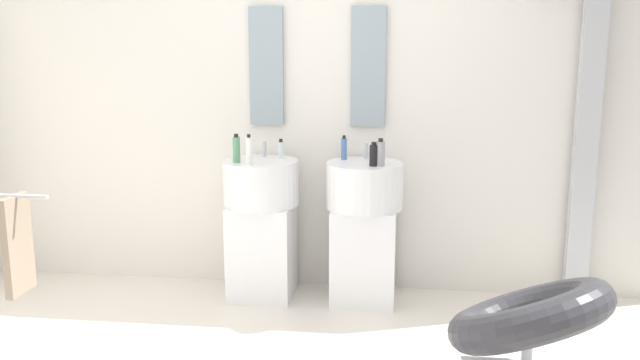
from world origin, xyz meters
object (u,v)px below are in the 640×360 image
(pedestal_sink_right, at_px, (364,227))
(soap_bottle_blue, at_px, (344,149))
(soap_bottle_white, at_px, (249,151))
(pedestal_sink_left, at_px, (262,223))
(soap_bottle_clear, at_px, (281,150))
(soap_bottle_grey, at_px, (381,153))
(lounge_chair, at_px, (529,325))
(soap_bottle_green, at_px, (236,149))
(towel_rack, at_px, (12,249))
(shower_column, at_px, (584,134))
(soap_bottle_black, at_px, (374,155))

(pedestal_sink_right, height_order, soap_bottle_blue, soap_bottle_blue)
(soap_bottle_white, bearing_deg, pedestal_sink_left, 77.97)
(soap_bottle_clear, bearing_deg, soap_bottle_white, -121.49)
(soap_bottle_clear, relative_size, soap_bottle_grey, 0.76)
(lounge_chair, bearing_deg, soap_bottle_green, 147.91)
(soap_bottle_green, bearing_deg, pedestal_sink_left, 33.97)
(towel_rack, bearing_deg, pedestal_sink_left, 47.79)
(lounge_chair, bearing_deg, soap_bottle_grey, 126.05)
(shower_column, relative_size, lounge_chair, 1.86)
(pedestal_sink_right, height_order, soap_bottle_grey, soap_bottle_grey)
(towel_rack, height_order, soap_bottle_grey, soap_bottle_grey)
(soap_bottle_grey, bearing_deg, soap_bottle_black, -171.40)
(towel_rack, relative_size, soap_bottle_white, 5.05)
(shower_column, relative_size, soap_bottle_clear, 16.11)
(soap_bottle_grey, bearing_deg, soap_bottle_green, 179.49)
(soap_bottle_white, xyz_separation_m, soap_bottle_grey, (0.79, 0.07, -0.01))
(shower_column, distance_m, soap_bottle_black, 1.31)
(soap_bottle_clear, bearing_deg, towel_rack, -133.23)
(soap_bottle_blue, distance_m, soap_bottle_black, 0.28)
(pedestal_sink_left, height_order, towel_rack, pedestal_sink_left)
(shower_column, xyz_separation_m, soap_bottle_green, (-2.13, -0.27, -0.10))
(soap_bottle_blue, bearing_deg, soap_bottle_white, -154.69)
(pedestal_sink_right, distance_m, soap_bottle_green, 0.94)
(soap_bottle_white, bearing_deg, soap_bottle_green, 142.59)
(pedestal_sink_left, distance_m, soap_bottle_grey, 0.91)
(soap_bottle_blue, bearing_deg, soap_bottle_clear, -177.79)
(soap_bottle_blue, bearing_deg, pedestal_sink_left, -169.16)
(soap_bottle_green, relative_size, soap_bottle_black, 1.23)
(soap_bottle_blue, bearing_deg, shower_column, 3.02)
(soap_bottle_green, xyz_separation_m, soap_bottle_black, (0.85, -0.01, -0.02))
(pedestal_sink_left, height_order, soap_bottle_white, soap_bottle_white)
(pedestal_sink_left, distance_m, soap_bottle_blue, 0.72)
(soap_bottle_black, height_order, soap_bottle_white, soap_bottle_white)
(towel_rack, xyz_separation_m, soap_bottle_clear, (1.14, 1.21, 0.33))
(towel_rack, relative_size, soap_bottle_grey, 5.66)
(soap_bottle_blue, xyz_separation_m, soap_bottle_white, (-0.56, -0.26, 0.02))
(soap_bottle_blue, bearing_deg, soap_bottle_black, -45.70)
(pedestal_sink_right, bearing_deg, pedestal_sink_left, 180.00)
(lounge_chair, relative_size, soap_bottle_white, 5.85)
(lounge_chair, distance_m, soap_bottle_white, 1.91)
(soap_bottle_black, bearing_deg, shower_column, 12.37)
(soap_bottle_blue, xyz_separation_m, soap_bottle_black, (0.20, -0.20, -0.00))
(lounge_chair, height_order, soap_bottle_white, soap_bottle_white)
(soap_bottle_grey, bearing_deg, soap_bottle_clear, 164.29)
(soap_bottle_black, relative_size, soap_bottle_grey, 0.87)
(towel_rack, xyz_separation_m, soap_bottle_grey, (1.78, 1.03, 0.35))
(shower_column, distance_m, soap_bottle_grey, 1.27)
(pedestal_sink_right, distance_m, shower_column, 1.47)
(soap_bottle_clear, bearing_deg, soap_bottle_grey, -15.71)
(soap_bottle_black, bearing_deg, soap_bottle_grey, 8.60)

